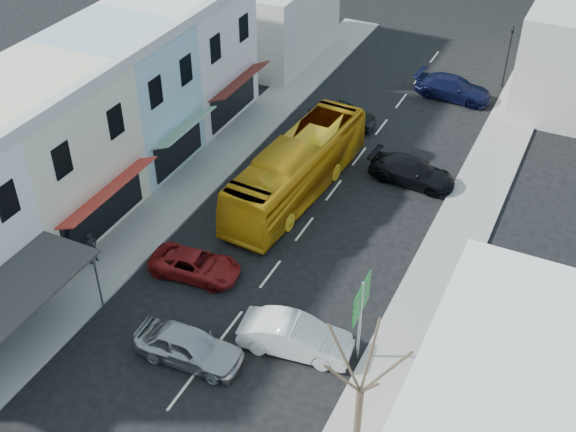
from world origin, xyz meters
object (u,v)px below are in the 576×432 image
object	(u,v)px
car_silver	(189,348)
street_tree	(360,392)
bus	(297,170)
direction_sign	(360,322)
car_white	(295,338)
car_red	(195,263)
pedestrian_left	(92,248)
traffic_signal	(508,57)

from	to	relation	value
car_silver	street_tree	bearing A→B (deg)	-102.34
bus	street_tree	distance (m)	17.39
direction_sign	street_tree	world-z (taller)	street_tree
bus	car_white	distance (m)	11.89
car_red	street_tree	xyz separation A→B (m)	(10.72, -6.18, 2.91)
bus	direction_sign	bearing A→B (deg)	-49.25
car_white	direction_sign	bearing A→B (deg)	-83.03
bus	car_white	size ratio (longest dim) A/B	2.64
bus	street_tree	size ratio (longest dim) A/B	1.61
pedestrian_left	direction_sign	world-z (taller)	direction_sign
car_silver	car_red	xyz separation A→B (m)	(-2.63, 4.80, 0.00)
car_white	pedestrian_left	size ratio (longest dim) A/B	2.59
car_silver	car_red	bearing A→B (deg)	26.11
car_silver	traffic_signal	size ratio (longest dim) A/B	0.97
traffic_signal	pedestrian_left	bearing A→B (deg)	80.33
car_silver	pedestrian_left	bearing A→B (deg)	63.86
bus	street_tree	world-z (taller)	street_tree
car_white	street_tree	distance (m)	6.42
direction_sign	traffic_signal	xyz separation A→B (m)	(0.00, 28.41, 0.10)
car_white	car_silver	bearing A→B (deg)	114.78
direction_sign	traffic_signal	bearing A→B (deg)	88.39
pedestrian_left	direction_sign	xyz separation A→B (m)	(14.00, -0.18, 1.18)
car_white	traffic_signal	bearing A→B (deg)	-12.84
car_white	car_red	bearing A→B (deg)	62.18
car_white	traffic_signal	size ratio (longest dim) A/B	0.97
car_white	direction_sign	size ratio (longest dim) A/B	1.01
direction_sign	car_silver	bearing A→B (deg)	-155.66
car_red	traffic_signal	bearing A→B (deg)	-24.48
car_silver	traffic_signal	distance (m)	32.22
car_silver	pedestrian_left	size ratio (longest dim) A/B	2.59
car_white	pedestrian_left	xyz separation A→B (m)	(-11.41, 0.86, 0.30)
traffic_signal	direction_sign	bearing A→B (deg)	106.71
car_silver	car_red	distance (m)	5.47
pedestrian_left	street_tree	bearing A→B (deg)	-91.44
car_silver	direction_sign	size ratio (longest dim) A/B	1.01
car_red	car_white	bearing A→B (deg)	-115.84
car_white	car_red	world-z (taller)	same
car_red	traffic_signal	xyz separation A→B (m)	(9.05, 26.73, 1.58)
pedestrian_left	direction_sign	bearing A→B (deg)	-75.54
car_silver	direction_sign	world-z (taller)	direction_sign
bus	car_silver	xyz separation A→B (m)	(1.15, -13.20, -0.85)
car_silver	car_white	bearing A→B (deg)	-60.10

